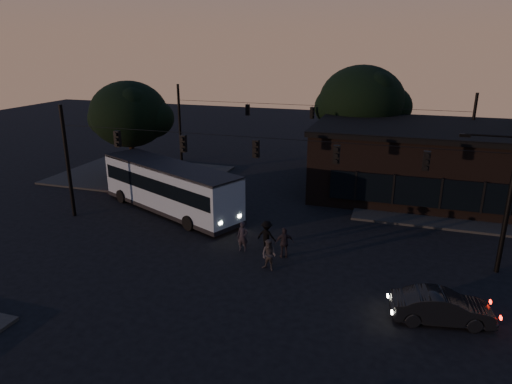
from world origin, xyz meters
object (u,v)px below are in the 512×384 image
(car, at_px, (442,307))
(pedestrian_c, at_px, (284,243))
(bus, at_px, (170,185))
(building, at_px, (417,160))
(pedestrian_b, at_px, (269,255))
(pedestrian_d, at_px, (267,236))
(pedestrian_a, at_px, (243,237))

(car, distance_m, pedestrian_c, 8.68)
(bus, distance_m, pedestrian_c, 10.45)
(building, distance_m, pedestrian_b, 17.09)
(building, bearing_deg, pedestrian_d, -121.24)
(pedestrian_b, xyz_separation_m, pedestrian_c, (0.39, 1.65, 0.05))
(car, relative_size, pedestrian_d, 2.32)
(car, distance_m, pedestrian_b, 8.46)
(building, xyz_separation_m, pedestrian_d, (-7.98, -13.16, -1.82))
(pedestrian_c, bearing_deg, bus, -51.91)
(building, distance_m, pedestrian_c, 15.44)
(bus, height_order, pedestrian_d, bus)
(bus, bearing_deg, pedestrian_d, -1.19)
(building, relative_size, pedestrian_a, 8.92)
(bus, distance_m, pedestrian_d, 9.14)
(pedestrian_c, bearing_deg, car, 127.94)
(bus, xyz_separation_m, pedestrian_c, (9.35, -4.56, -1.01))
(pedestrian_a, bearing_deg, pedestrian_c, -4.24)
(car, xyz_separation_m, pedestrian_a, (-10.22, 3.91, 0.19))
(pedestrian_a, bearing_deg, pedestrian_d, 19.32)
(pedestrian_a, relative_size, pedestrian_c, 0.98)
(pedestrian_a, relative_size, pedestrian_b, 1.03)
(bus, height_order, pedestrian_a, bus)
(pedestrian_c, bearing_deg, building, -142.24)
(building, relative_size, pedestrian_b, 9.20)
(building, height_order, pedestrian_a, building)
(pedestrian_a, height_order, pedestrian_d, pedestrian_d)
(pedestrian_a, distance_m, pedestrian_b, 2.68)
(bus, xyz_separation_m, pedestrian_a, (6.91, -4.48, -1.03))
(pedestrian_b, bearing_deg, bus, 159.45)
(pedestrian_b, bearing_deg, pedestrian_a, 153.85)
(car, bearing_deg, pedestrian_c, 54.08)
(pedestrian_b, height_order, pedestrian_c, pedestrian_c)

